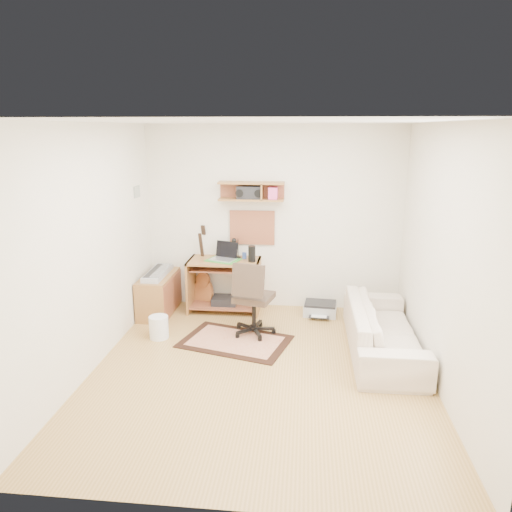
# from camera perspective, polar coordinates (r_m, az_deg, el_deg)

# --- Properties ---
(floor) EXTENTS (3.60, 4.00, 0.01)m
(floor) POSITION_cam_1_polar(r_m,az_deg,el_deg) (5.38, 0.46, -13.36)
(floor) COLOR tan
(floor) RESTS_ON ground
(ceiling) EXTENTS (3.60, 4.00, 0.01)m
(ceiling) POSITION_cam_1_polar(r_m,az_deg,el_deg) (4.74, 0.53, 15.65)
(ceiling) COLOR white
(ceiling) RESTS_ON ground
(back_wall) EXTENTS (3.60, 0.01, 2.60)m
(back_wall) POSITION_cam_1_polar(r_m,az_deg,el_deg) (6.85, 2.07, 4.44)
(back_wall) COLOR #EDE4CE
(back_wall) RESTS_ON ground
(left_wall) EXTENTS (0.01, 4.00, 2.60)m
(left_wall) POSITION_cam_1_polar(r_m,az_deg,el_deg) (5.37, -19.05, 0.69)
(left_wall) COLOR #EDE4CE
(left_wall) RESTS_ON ground
(right_wall) EXTENTS (0.01, 4.00, 2.60)m
(right_wall) POSITION_cam_1_polar(r_m,az_deg,el_deg) (5.07, 21.26, -0.34)
(right_wall) COLOR #EDE4CE
(right_wall) RESTS_ON ground
(wall_shelf) EXTENTS (0.90, 0.25, 0.26)m
(wall_shelf) POSITION_cam_1_polar(r_m,az_deg,el_deg) (6.69, -0.56, 7.65)
(wall_shelf) COLOR #9C6B37
(wall_shelf) RESTS_ON back_wall
(cork_board) EXTENTS (0.64, 0.03, 0.49)m
(cork_board) POSITION_cam_1_polar(r_m,az_deg,el_deg) (6.88, -0.45, 3.38)
(cork_board) COLOR #A57752
(cork_board) RESTS_ON back_wall
(wall_photo) EXTENTS (0.02, 0.20, 0.15)m
(wall_photo) POSITION_cam_1_polar(r_m,az_deg,el_deg) (6.66, -13.87, 7.37)
(wall_photo) COLOR #4C8CBF
(wall_photo) RESTS_ON left_wall
(desk) EXTENTS (1.00, 0.55, 0.75)m
(desk) POSITION_cam_1_polar(r_m,az_deg,el_deg) (6.89, -3.74, -3.48)
(desk) COLOR #9C6B37
(desk) RESTS_ON floor
(laptop) EXTENTS (0.42, 0.42, 0.25)m
(laptop) POSITION_cam_1_polar(r_m,az_deg,el_deg) (6.73, -3.92, 0.52)
(laptop) COLOR silver
(laptop) RESTS_ON desk
(speaker) EXTENTS (0.10, 0.10, 0.22)m
(speaker) POSITION_cam_1_polar(r_m,az_deg,el_deg) (6.65, -0.50, 0.25)
(speaker) COLOR black
(speaker) RESTS_ON desk
(desk_lamp) EXTENTS (0.10, 0.10, 0.29)m
(desk_lamp) POSITION_cam_1_polar(r_m,az_deg,el_deg) (6.85, -2.13, 0.97)
(desk_lamp) COLOR black
(desk_lamp) RESTS_ON desk
(pencil_cup) EXTENTS (0.06, 0.06, 0.09)m
(pencil_cup) POSITION_cam_1_polar(r_m,az_deg,el_deg) (6.83, -1.38, 0.05)
(pencil_cup) COLOR #34509D
(pencil_cup) RESTS_ON desk
(boombox) EXTENTS (0.35, 0.16, 0.18)m
(boombox) POSITION_cam_1_polar(r_m,az_deg,el_deg) (6.69, -0.77, 7.48)
(boombox) COLOR black
(boombox) RESTS_ON wall_shelf
(rug) EXTENTS (1.45, 1.16, 0.02)m
(rug) POSITION_cam_1_polar(r_m,az_deg,el_deg) (6.02, -2.47, -10.02)
(rug) COLOR beige
(rug) RESTS_ON floor
(task_chair) EXTENTS (0.61, 0.61, 0.98)m
(task_chair) POSITION_cam_1_polar(r_m,az_deg,el_deg) (6.06, -0.24, -4.90)
(task_chair) COLOR #3A2C22
(task_chair) RESTS_ON floor
(cabinet) EXTENTS (0.40, 0.90, 0.55)m
(cabinet) POSITION_cam_1_polar(r_m,az_deg,el_deg) (6.97, -11.39, -4.41)
(cabinet) COLOR #9C6B37
(cabinet) RESTS_ON floor
(music_keyboard) EXTENTS (0.24, 0.76, 0.07)m
(music_keyboard) POSITION_cam_1_polar(r_m,az_deg,el_deg) (6.87, -11.52, -1.98)
(music_keyboard) COLOR #B2B5BA
(music_keyboard) RESTS_ON cabinet
(guitar) EXTENTS (0.37, 0.30, 1.20)m
(guitar) POSITION_cam_1_polar(r_m,az_deg,el_deg) (7.01, -6.32, -1.29)
(guitar) COLOR #B36737
(guitar) RESTS_ON floor
(waste_basket) EXTENTS (0.29, 0.29, 0.28)m
(waste_basket) POSITION_cam_1_polar(r_m,az_deg,el_deg) (6.19, -11.39, -8.23)
(waste_basket) COLOR white
(waste_basket) RESTS_ON floor
(printer) EXTENTS (0.48, 0.39, 0.17)m
(printer) POSITION_cam_1_polar(r_m,az_deg,el_deg) (6.88, 7.58, -6.19)
(printer) COLOR #A5A8AA
(printer) RESTS_ON floor
(sofa) EXTENTS (0.57, 1.94, 0.76)m
(sofa) POSITION_cam_1_polar(r_m,az_deg,el_deg) (5.82, 14.81, -7.44)
(sofa) COLOR beige
(sofa) RESTS_ON floor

